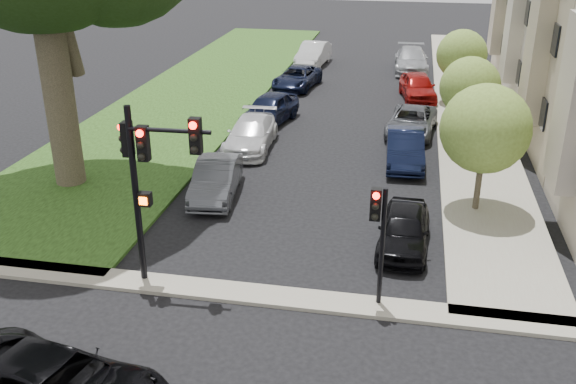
% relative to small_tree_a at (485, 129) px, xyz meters
% --- Properties ---
extents(ground, '(140.00, 140.00, 0.00)m').
position_rel_small_tree_a_xyz_m(ground, '(-6.20, -9.13, -3.15)').
color(ground, black).
rests_on(ground, ground).
extents(grass_strip, '(8.00, 44.00, 0.12)m').
position_rel_small_tree_a_xyz_m(grass_strip, '(-15.20, 14.87, -3.09)').
color(grass_strip, black).
rests_on(grass_strip, ground).
extents(sidewalk_right, '(3.50, 44.00, 0.12)m').
position_rel_small_tree_a_xyz_m(sidewalk_right, '(0.55, 14.87, -3.09)').
color(sidewalk_right, '#A1A18E').
rests_on(sidewalk_right, ground).
extents(sidewalk_cross, '(60.00, 1.00, 0.12)m').
position_rel_small_tree_a_xyz_m(sidewalk_cross, '(-6.20, -7.13, -3.09)').
color(sidewalk_cross, '#A1A18E').
rests_on(sidewalk_cross, ground).
extents(small_tree_a, '(3.15, 3.15, 4.73)m').
position_rel_small_tree_a_xyz_m(small_tree_a, '(0.00, 0.00, 0.00)').
color(small_tree_a, '#2B251C').
rests_on(small_tree_a, ground).
extents(small_tree_b, '(2.76, 2.76, 4.14)m').
position_rel_small_tree_a_xyz_m(small_tree_b, '(0.00, 7.54, -0.40)').
color(small_tree_b, '#2B251C').
rests_on(small_tree_b, ground).
extents(small_tree_c, '(2.79, 2.79, 4.19)m').
position_rel_small_tree_a_xyz_m(small_tree_c, '(0.00, 14.72, -0.36)').
color(small_tree_c, '#2B251C').
rests_on(small_tree_c, ground).
extents(traffic_signal_main, '(2.62, 0.68, 5.38)m').
position_rel_small_tree_a_xyz_m(traffic_signal_main, '(-9.58, -6.89, 0.56)').
color(traffic_signal_main, black).
rests_on(traffic_signal_main, ground).
extents(traffic_signal_secondary, '(0.44, 0.36, 3.56)m').
position_rel_small_tree_a_xyz_m(traffic_signal_secondary, '(-3.22, -6.93, -0.66)').
color(traffic_signal_secondary, black).
rests_on(traffic_signal_secondary, ground).
extents(car_parked_0, '(1.76, 4.03, 1.35)m').
position_rel_small_tree_a_xyz_m(car_parked_0, '(-2.52, -3.37, -2.47)').
color(car_parked_0, black).
rests_on(car_parked_0, ground).
extents(car_parked_1, '(1.77, 4.52, 1.47)m').
position_rel_small_tree_a_xyz_m(car_parked_1, '(-2.70, 4.33, -2.41)').
color(car_parked_1, black).
rests_on(car_parked_1, ground).
extents(car_parked_2, '(2.67, 4.91, 1.31)m').
position_rel_small_tree_a_xyz_m(car_parked_2, '(-2.49, 8.57, -2.49)').
color(car_parked_2, '#3F4247').
rests_on(car_parked_2, ground).
extents(car_parked_3, '(2.50, 4.70, 1.52)m').
position_rel_small_tree_a_xyz_m(car_parked_3, '(-2.25, 15.21, -2.39)').
color(car_parked_3, maroon).
rests_on(car_parked_3, ground).
extents(car_parked_4, '(2.45, 5.52, 1.58)m').
position_rel_small_tree_a_xyz_m(car_parked_4, '(-2.76, 22.42, -2.36)').
color(car_parked_4, '#999BA0').
rests_on(car_parked_4, ground).
extents(car_parked_5, '(2.03, 4.48, 1.43)m').
position_rel_small_tree_a_xyz_m(car_parked_5, '(-9.70, -0.54, -2.43)').
color(car_parked_5, '#3F4247').
rests_on(car_parked_5, ground).
extents(car_parked_6, '(2.20, 4.96, 1.41)m').
position_rel_small_tree_a_xyz_m(car_parked_6, '(-9.73, 5.01, -2.44)').
color(car_parked_6, silver).
rests_on(car_parked_6, ground).
extents(car_parked_7, '(2.75, 4.89, 1.57)m').
position_rel_small_tree_a_xyz_m(car_parked_7, '(-9.72, 8.91, -2.36)').
color(car_parked_7, black).
rests_on(car_parked_7, ground).
extents(car_parked_8, '(2.77, 4.93, 1.30)m').
position_rel_small_tree_a_xyz_m(car_parked_8, '(-9.63, 16.44, -2.50)').
color(car_parked_8, black).
rests_on(car_parked_8, ground).
extents(car_parked_9, '(2.07, 4.97, 1.60)m').
position_rel_small_tree_a_xyz_m(car_parked_9, '(-9.66, 23.08, -2.35)').
color(car_parked_9, silver).
rests_on(car_parked_9, ground).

